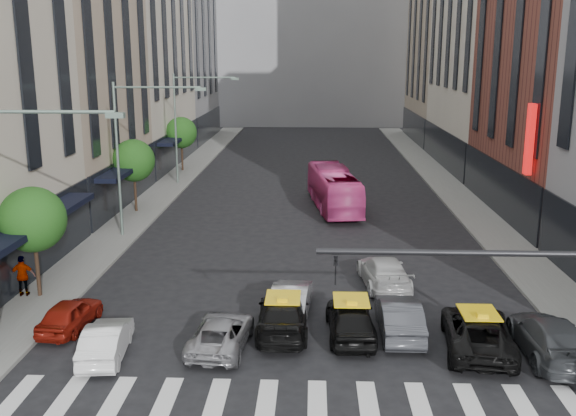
# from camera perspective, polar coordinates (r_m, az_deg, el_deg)

# --- Properties ---
(sidewalk_left) EXTENTS (3.00, 96.00, 0.15)m
(sidewalk_left) POSITION_cam_1_polar(r_m,az_deg,el_deg) (49.21, -11.76, 0.78)
(sidewalk_left) COLOR slate
(sidewalk_left) RESTS_ON ground
(sidewalk_right) EXTENTS (3.00, 96.00, 0.15)m
(sidewalk_right) POSITION_cam_1_polar(r_m,az_deg,el_deg) (49.02, 15.32, 0.53)
(sidewalk_right) COLOR slate
(sidewalk_right) RESTS_ON ground
(building_left_b) EXTENTS (8.00, 16.00, 24.00)m
(building_left_b) POSITION_cam_1_polar(r_m,az_deg,el_deg) (47.86, -19.67, 14.34)
(building_left_b) COLOR tan
(building_left_b) RESTS_ON ground
(building_left_d) EXTENTS (8.00, 18.00, 30.00)m
(building_left_d) POSITION_cam_1_polar(r_m,az_deg,el_deg) (83.51, -10.14, 16.26)
(building_left_d) COLOR gray
(building_left_d) RESTS_ON ground
(building_right_b) EXTENTS (8.00, 18.00, 26.00)m
(building_right_b) POSITION_cam_1_polar(r_m,az_deg,el_deg) (46.67, 24.02, 15.25)
(building_right_b) COLOR brown
(building_right_b) RESTS_ON ground
(building_right_d) EXTENTS (8.00, 18.00, 28.00)m
(building_right_d) POSITION_cam_1_polar(r_m,az_deg,el_deg) (83.30, 14.31, 15.38)
(building_right_d) COLOR tan
(building_right_d) RESTS_ON ground
(building_far) EXTENTS (30.00, 10.00, 36.00)m
(building_far) POSITION_cam_1_polar(r_m,az_deg,el_deg) (101.83, 2.17, 17.61)
(building_far) COLOR gray
(building_far) RESTS_ON ground
(tree_near) EXTENTS (2.88, 2.88, 4.95)m
(tree_near) POSITION_cam_1_polar(r_m,az_deg,el_deg) (30.06, -21.74, -0.97)
(tree_near) COLOR black
(tree_near) RESTS_ON sidewalk_left
(tree_mid) EXTENTS (2.88, 2.88, 4.95)m
(tree_mid) POSITION_cam_1_polar(r_m,az_deg,el_deg) (44.83, -13.57, 4.12)
(tree_mid) COLOR black
(tree_mid) RESTS_ON sidewalk_left
(tree_far) EXTENTS (2.88, 2.88, 4.95)m
(tree_far) POSITION_cam_1_polar(r_m,az_deg,el_deg) (60.23, -9.47, 6.62)
(tree_far) COLOR black
(tree_far) RESTS_ON sidewalk_left
(streetlamp_near) EXTENTS (5.38, 0.25, 9.00)m
(streetlamp_near) POSITION_cam_1_polar(r_m,az_deg,el_deg) (23.55, -24.11, 0.65)
(streetlamp_near) COLOR gray
(streetlamp_near) RESTS_ON sidewalk_left
(streetlamp_mid) EXTENTS (5.38, 0.25, 9.00)m
(streetlamp_mid) POSITION_cam_1_polar(r_m,az_deg,el_deg) (38.32, -13.62, 5.98)
(streetlamp_mid) COLOR gray
(streetlamp_mid) RESTS_ON sidewalk_left
(streetlamp_far) EXTENTS (5.38, 0.25, 9.00)m
(streetlamp_far) POSITION_cam_1_polar(r_m,az_deg,el_deg) (53.80, -9.00, 8.25)
(streetlamp_far) COLOR gray
(streetlamp_far) RESTS_ON sidewalk_left
(liberty_sign) EXTENTS (0.30, 0.70, 4.00)m
(liberty_sign) POSITION_cam_1_polar(r_m,az_deg,el_deg) (38.82, 20.69, 5.73)
(liberty_sign) COLOR red
(liberty_sign) RESTS_ON ground
(car_red) EXTENTS (1.81, 3.76, 1.24)m
(car_red) POSITION_cam_1_polar(r_m,az_deg,el_deg) (27.20, -18.81, -8.93)
(car_red) COLOR maroon
(car_red) RESTS_ON ground
(car_white_front) EXTENTS (1.75, 4.00, 1.28)m
(car_white_front) POSITION_cam_1_polar(r_m,az_deg,el_deg) (24.46, -15.86, -11.24)
(car_white_front) COLOR white
(car_white_front) RESTS_ON ground
(car_silver) EXTENTS (2.32, 4.42, 1.19)m
(car_silver) POSITION_cam_1_polar(r_m,az_deg,el_deg) (24.37, -5.96, -10.98)
(car_silver) COLOR #929297
(car_silver) RESTS_ON ground
(taxi_left) EXTENTS (2.02, 4.93, 1.43)m
(taxi_left) POSITION_cam_1_polar(r_m,az_deg,el_deg) (25.47, -0.44, -9.49)
(taxi_left) COLOR black
(taxi_left) RESTS_ON ground
(taxi_center) EXTENTS (1.93, 4.44, 1.49)m
(taxi_center) POSITION_cam_1_polar(r_m,az_deg,el_deg) (25.17, 5.59, -9.77)
(taxi_center) COLOR black
(taxi_center) RESTS_ON ground
(car_grey_mid) EXTENTS (1.54, 4.40, 1.45)m
(car_grey_mid) POSITION_cam_1_polar(r_m,az_deg,el_deg) (25.65, 9.85, -9.50)
(car_grey_mid) COLOR #3C3E43
(car_grey_mid) RESTS_ON ground
(taxi_right) EXTENTS (2.97, 5.38, 1.43)m
(taxi_right) POSITION_cam_1_polar(r_m,az_deg,el_deg) (25.07, 16.50, -10.47)
(taxi_right) COLOR black
(taxi_right) RESTS_ON ground
(car_grey_curb) EXTENTS (2.18, 5.14, 1.48)m
(car_grey_curb) POSITION_cam_1_polar(r_m,az_deg,el_deg) (25.36, 22.28, -10.60)
(car_grey_curb) COLOR #3A3E42
(car_grey_curb) RESTS_ON ground
(car_row2_left) EXTENTS (1.83, 4.41, 1.42)m
(car_row2_left) POSITION_cam_1_polar(r_m,az_deg,el_deg) (27.08, 0.30, -8.06)
(car_row2_left) COLOR #A8A8AE
(car_row2_left) RESTS_ON ground
(car_row2_right) EXTENTS (2.45, 5.06, 1.42)m
(car_row2_right) POSITION_cam_1_polar(r_m,az_deg,el_deg) (30.61, 8.53, -5.63)
(car_row2_right) COLOR silver
(car_row2_right) RESTS_ON ground
(bus) EXTENTS (3.78, 10.51, 2.86)m
(bus) POSITION_cam_1_polar(r_m,az_deg,el_deg) (45.32, 4.08, 1.71)
(bus) COLOR #DB408D
(bus) RESTS_ON ground
(pedestrian_far) EXTENTS (1.13, 0.57, 1.86)m
(pedestrian_far) POSITION_cam_1_polar(r_m,az_deg,el_deg) (30.98, -22.50, -5.59)
(pedestrian_far) COLOR gray
(pedestrian_far) RESTS_ON sidewalk_left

